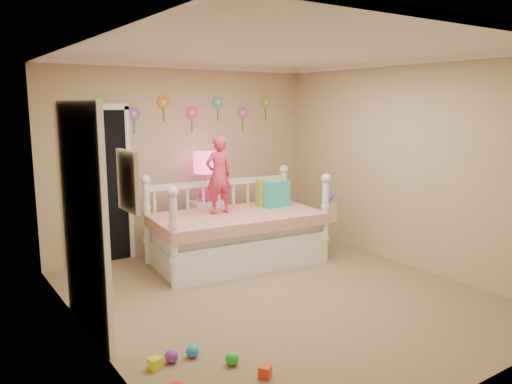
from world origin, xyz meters
TOP-DOWN VIEW (x-y plane):
  - floor at (0.00, 0.00)m, footprint 4.00×4.50m
  - ceiling at (0.00, 0.00)m, footprint 4.00×4.50m
  - back_wall at (0.00, 2.25)m, footprint 4.00×0.01m
  - left_wall at (-2.00, 0.00)m, footprint 0.01×4.50m
  - right_wall at (2.00, 0.00)m, footprint 0.01×4.50m
  - crown_molding at (0.00, 0.00)m, footprint 4.00×4.50m
  - daybed at (0.23, 1.24)m, footprint 2.31×1.40m
  - pillow_turquoise at (0.90, 1.26)m, footprint 0.37×0.15m
  - pillow_lime at (0.89, 1.39)m, footprint 0.42×0.20m
  - child at (0.03, 1.35)m, footprint 0.37×0.25m
  - nightstand at (0.16, 1.96)m, footprint 0.44×0.34m
  - table_lamp at (0.16, 1.96)m, footprint 0.32×0.32m
  - closet_doorway at (-1.25, 2.23)m, footprint 0.90×0.04m
  - flower_decals at (-0.09, 2.24)m, footprint 3.40×0.02m
  - mirror_closet at (-1.96, 0.30)m, footprint 0.07×1.30m
  - wall_picture at (-1.97, -0.90)m, footprint 0.05×0.34m
  - hanging_bag at (1.28, 0.63)m, footprint 0.20×0.16m
  - toy_scatter at (-1.37, -0.87)m, footprint 1.03×1.43m

SIDE VIEW (x-z plane):
  - floor at x=0.00m, z-range -0.01..0.01m
  - toy_scatter at x=-1.37m, z-range 0.00..0.11m
  - nightstand at x=0.16m, z-range 0.00..0.71m
  - daybed at x=0.23m, z-range 0.00..1.19m
  - hanging_bag at x=1.28m, z-range 0.55..0.91m
  - pillow_turquoise at x=0.90m, z-range 0.66..1.03m
  - pillow_lime at x=0.89m, z-range 0.66..1.05m
  - closet_doorway at x=-1.25m, z-range 0.00..2.07m
  - mirror_closet at x=-1.96m, z-range 0.00..2.10m
  - child at x=0.03m, z-range 0.66..1.67m
  - table_lamp at x=0.16m, z-range 0.83..1.52m
  - back_wall at x=0.00m, z-range 0.00..2.60m
  - left_wall at x=-2.00m, z-range 0.00..2.60m
  - right_wall at x=2.00m, z-range 0.00..2.60m
  - wall_picture at x=-1.97m, z-range 1.34..1.76m
  - flower_decals at x=-0.09m, z-range 1.69..2.19m
  - crown_molding at x=0.00m, z-range 2.54..2.60m
  - ceiling at x=0.00m, z-range 2.60..2.60m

